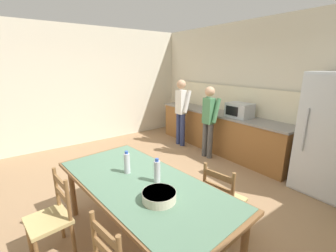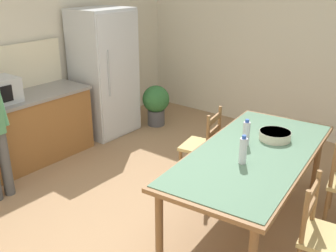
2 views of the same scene
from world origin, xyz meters
The scene contains 10 objects.
ground_plane centered at (0.00, 0.00, 0.00)m, with size 8.32×8.32×0.00m, color #9E7A56.
wall_right centered at (3.26, 0.00, 1.45)m, with size 0.12×5.20×2.90m, color beige.
refrigerator centered at (1.44, 2.19, 0.95)m, with size 0.83×0.73×1.90m.
dining_table centered at (0.66, -0.71, 0.71)m, with size 2.34×1.25×0.78m.
bottle_near_centre centered at (0.38, -0.74, 0.90)m, with size 0.07×0.07×0.27m.
bottle_off_centre centered at (0.76, -0.57, 0.90)m, with size 0.07×0.07×0.27m.
serving_bowl centered at (1.06, -0.74, 0.83)m, with size 0.32×0.32×0.09m.
chair_side_far_right centered at (1.08, 0.15, 0.44)m, with size 0.49×0.47×0.91m.
chair_side_near_left centered at (0.24, -1.56, 0.44)m, with size 0.46×0.45×0.91m.
potted_plant centered at (2.13, 1.76, 0.39)m, with size 0.44×0.44×0.67m.
Camera 2 is at (-2.53, -2.18, 2.40)m, focal length 42.00 mm.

